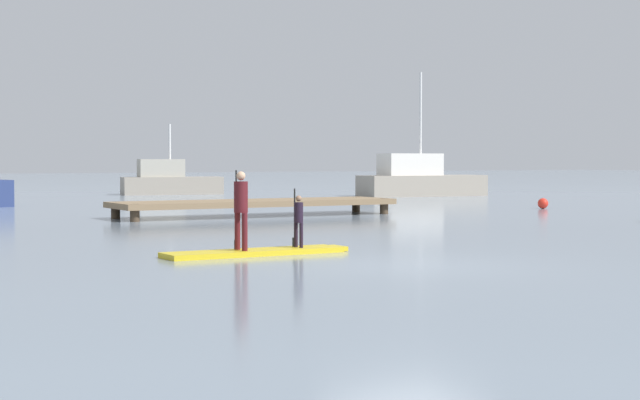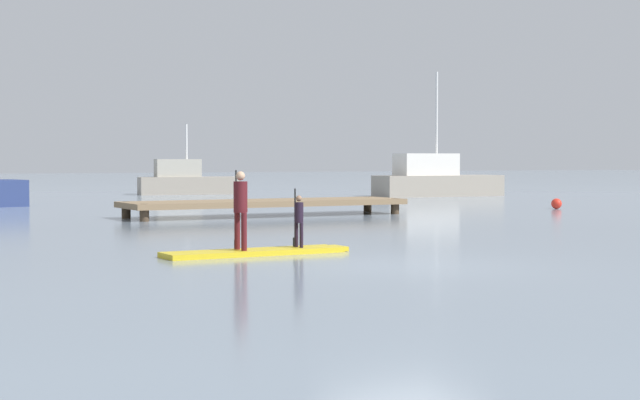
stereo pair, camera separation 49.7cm
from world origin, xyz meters
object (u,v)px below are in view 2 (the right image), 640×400
(paddler_adult, at_px, (240,205))
(trawler_grey_distant, at_px, (186,181))
(mooring_buoy_mid, at_px, (556,204))
(paddler_child_solo, at_px, (299,218))
(paddleboard_near, at_px, (257,252))
(fishing_boat_green_midground, at_px, (435,180))

(paddler_adult, bearing_deg, trawler_grey_distant, 71.49)
(paddler_adult, bearing_deg, mooring_buoy_mid, 32.72)
(paddler_child_solo, bearing_deg, mooring_buoy_mid, 34.60)
(paddleboard_near, distance_m, trawler_grey_distant, 33.95)
(paddler_adult, bearing_deg, paddleboard_near, 0.02)
(fishing_boat_green_midground, bearing_deg, mooring_buoy_mid, -104.61)
(mooring_buoy_mid, bearing_deg, paddler_child_solo, -145.40)
(paddleboard_near, bearing_deg, paddler_child_solo, 2.13)
(paddleboard_near, bearing_deg, paddler_adult, -179.98)
(paddleboard_near, xyz_separation_m, fishing_boat_green_midground, (20.47, 24.03, 0.76))
(mooring_buoy_mid, bearing_deg, paddler_adult, -147.28)
(paddler_adult, xyz_separation_m, fishing_boat_green_midground, (20.81, 24.03, -0.14))
(paddleboard_near, bearing_deg, mooring_buoy_mid, 33.23)
(paddleboard_near, distance_m, fishing_boat_green_midground, 31.58)
(paddler_child_solo, bearing_deg, fishing_boat_green_midground, 50.82)
(trawler_grey_distant, bearing_deg, paddleboard_near, -107.96)
(paddler_adult, distance_m, fishing_boat_green_midground, 31.79)
(paddleboard_near, height_order, trawler_grey_distant, trawler_grey_distant)
(paddleboard_near, relative_size, mooring_buoy_mid, 9.64)
(fishing_boat_green_midground, bearing_deg, trawler_grey_distant, 140.45)
(fishing_boat_green_midground, distance_m, mooring_buoy_mid, 13.26)
(paddler_adult, relative_size, fishing_boat_green_midground, 0.23)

